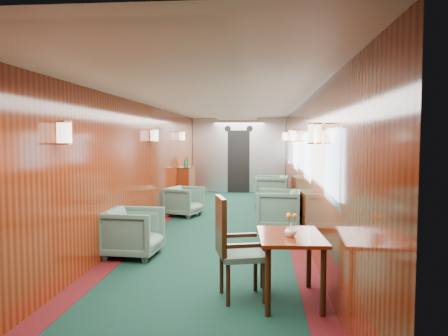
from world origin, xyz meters
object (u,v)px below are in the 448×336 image
Objects in this scene: credenza at (187,183)px; armchair_left_near at (133,232)px; dining_table at (290,245)px; armchair_right_near at (278,209)px; armchair_right_far at (271,190)px; armchair_left_far at (184,201)px; side_chair at (233,244)px.

credenza is 1.58× the size of armchair_left_near.
armchair_left_near is (-2.19, 1.58, -0.25)m from dining_table.
credenza reaches higher than armchair_right_near.
armchair_right_far is at bearing -172.62° from armchair_right_near.
armchair_left_far is at bearing 1.46° from armchair_left_near.
dining_table is at bearing 5.67° from armchair_right_near.
dining_table is 2.71m from armchair_left_near.
dining_table is 5.39m from armchair_left_far.
armchair_left_far is 2.37m from armchair_right_near.
credenza is at bearing 88.43° from side_chair.
armchair_right_far is at bearing 70.07° from side_chair.
armchair_left_near is at bearing -17.81° from armchair_right_far.
armchair_left_far is 0.87× the size of armchair_right_near.
side_chair is at bearing -130.95° from armchair_left_near.
credenza is at bearing -139.81° from armchair_right_near.
armchair_right_far is (-0.07, 6.77, -0.21)m from dining_table.
side_chair is 5.18m from armchair_left_far.
side_chair is 3.84m from armchair_right_near.
credenza is 2.38m from armchair_left_far.
armchair_left_near is at bearing 140.63° from dining_table.
armchair_right_far is at bearing 86.98° from dining_table.
credenza is 1.49× the size of armchair_right_near.
credenza is 1.71× the size of armchair_left_far.
armchair_right_near is at bearing -55.62° from credenza.
armchair_right_far reaches higher than armchair_right_near.
dining_table is 1.17× the size of armchair_right_far.
armchair_left_near is 0.95× the size of armchair_right_near.
armchair_right_near is (2.42, -3.53, -0.11)m from credenza.
side_chair is at bearing -0.16° from armchair_right_far.
side_chair reaches higher than armchair_right_far.
side_chair reaches higher than armchair_left_near.
side_chair is at bearing -76.23° from credenza.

